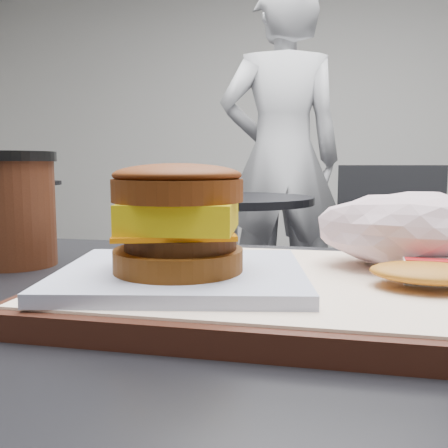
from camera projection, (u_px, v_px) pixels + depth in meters
serving_tray at (291, 288)px, 0.41m from camera, size 0.38×0.28×0.02m
breakfast_sandwich at (180, 232)px, 0.39m from camera, size 0.22×0.20×0.09m
hash_brown at (448, 271)px, 0.38m from camera, size 0.12×0.09×0.02m
crumpled_wrapper at (406, 229)px, 0.45m from camera, size 0.15×0.12×0.07m
coffee_cup at (15, 206)px, 0.55m from camera, size 0.09×0.09×0.13m
neighbor_table at (229, 244)px, 2.10m from camera, size 0.70×0.70×0.75m
napkin at (199, 196)px, 2.07m from camera, size 0.13×0.13×0.00m
neighbor_chair at (355, 259)px, 1.98m from camera, size 0.64×0.51×0.88m
patron at (282, 159)px, 2.69m from camera, size 0.75×0.59×1.83m
bg_table_mid at (20, 204)px, 4.03m from camera, size 0.66×0.66×0.75m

